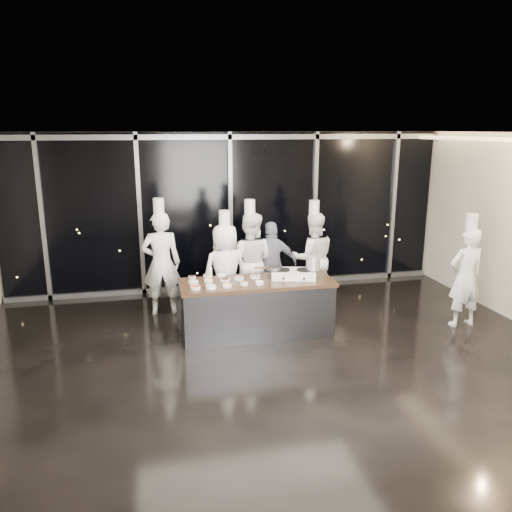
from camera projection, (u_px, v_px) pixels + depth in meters
The scene contains 15 objects.
ground at pixel (270, 357), 7.33m from camera, with size 9.00×9.00×0.00m, color black.
room_shell at pixel (284, 205), 6.81m from camera, with size 9.02×7.02×3.21m.
window_wall at pixel (230, 212), 10.18m from camera, with size 8.90×0.11×3.20m.
demo_counter at pixel (257, 307), 8.07m from camera, with size 2.46×0.86×0.90m.
stove at pixel (293, 274), 8.12m from camera, with size 0.79×0.59×0.14m.
frying_pan at pixel (273, 268), 8.12m from camera, with size 0.47×0.32×0.04m.
stock_pot at pixel (313, 263), 8.07m from camera, with size 0.21×0.21×0.21m, color silver.
prep_bowls at pixel (222, 281), 7.87m from camera, with size 1.18×0.73×0.05m.
squeeze_bottle at pixel (210, 271), 8.11m from camera, with size 0.06×0.06×0.22m.
chef_far_left at pixel (161, 263), 8.85m from camera, with size 0.69×0.46×2.10m.
chef_left at pixel (225, 271), 8.68m from camera, with size 0.93×0.72×1.92m.
chef_center at pixel (250, 261), 9.06m from camera, with size 1.07×0.96×2.05m.
guest at pixel (272, 265), 9.24m from camera, with size 0.95×0.41×1.62m.
chef_right at pixel (313, 258), 9.44m from camera, with size 0.90×0.73×1.98m.
chef_side at pixel (466, 276), 8.31m from camera, with size 0.64×0.44×1.92m.
Camera 1 is at (-1.64, -6.53, 3.26)m, focal length 35.00 mm.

